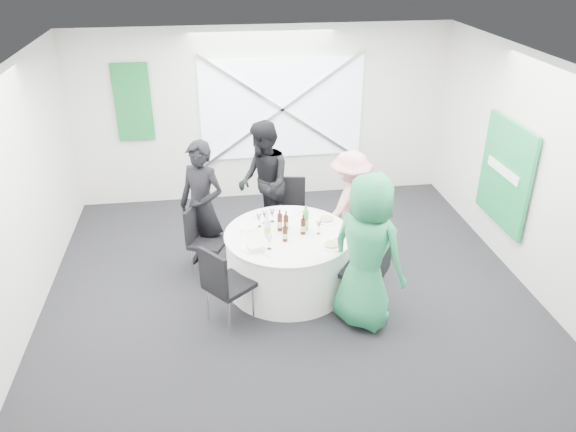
{
  "coord_description": "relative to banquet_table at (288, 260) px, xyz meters",
  "views": [
    {
      "loc": [
        -0.85,
        -5.72,
        4.07
      ],
      "look_at": [
        0.0,
        0.2,
        1.0
      ],
      "focal_mm": 35.0,
      "sensor_mm": 36.0,
      "label": 1
    }
  ],
  "objects": [
    {
      "name": "floor",
      "position": [
        0.0,
        -0.2,
        -0.38
      ],
      "size": [
        6.0,
        6.0,
        0.0
      ],
      "primitive_type": "plane",
      "color": "black",
      "rests_on": "ground"
    },
    {
      "name": "ceiling",
      "position": [
        0.0,
        -0.2,
        2.42
      ],
      "size": [
        6.0,
        6.0,
        0.0
      ],
      "primitive_type": "plane",
      "rotation": [
        3.14,
        0.0,
        0.0
      ],
      "color": "white",
      "rests_on": "wall_back"
    },
    {
      "name": "wall_back",
      "position": [
        0.0,
        2.8,
        1.02
      ],
      "size": [
        6.0,
        0.0,
        6.0
      ],
      "primitive_type": "plane",
      "rotation": [
        1.57,
        0.0,
        0.0
      ],
      "color": "silver",
      "rests_on": "floor"
    },
    {
      "name": "wall_front",
      "position": [
        0.0,
        -3.2,
        1.02
      ],
      "size": [
        6.0,
        0.0,
        6.0
      ],
      "primitive_type": "plane",
      "rotation": [
        -1.57,
        0.0,
        0.0
      ],
      "color": "silver",
      "rests_on": "floor"
    },
    {
      "name": "wall_left",
      "position": [
        -3.0,
        -0.2,
        1.02
      ],
      "size": [
        0.0,
        6.0,
        6.0
      ],
      "primitive_type": "plane",
      "rotation": [
        1.57,
        0.0,
        1.57
      ],
      "color": "silver",
      "rests_on": "floor"
    },
    {
      "name": "wall_right",
      "position": [
        3.0,
        -0.2,
        1.02
      ],
      "size": [
        0.0,
        6.0,
        6.0
      ],
      "primitive_type": "plane",
      "rotation": [
        1.57,
        0.0,
        -1.57
      ],
      "color": "silver",
      "rests_on": "floor"
    },
    {
      "name": "window_panel",
      "position": [
        0.3,
        2.76,
        1.12
      ],
      "size": [
        2.6,
        0.03,
        1.6
      ],
      "primitive_type": "cube",
      "color": "white",
      "rests_on": "wall_back"
    },
    {
      "name": "window_brace_a",
      "position": [
        0.3,
        2.72,
        1.12
      ],
      "size": [
        2.63,
        0.05,
        1.84
      ],
      "primitive_type": "cube",
      "rotation": [
        0.0,
        0.97,
        0.0
      ],
      "color": "silver",
      "rests_on": "window_panel"
    },
    {
      "name": "window_brace_b",
      "position": [
        0.3,
        2.72,
        1.12
      ],
      "size": [
        2.63,
        0.05,
        1.84
      ],
      "primitive_type": "cube",
      "rotation": [
        0.0,
        -0.97,
        0.0
      ],
      "color": "silver",
      "rests_on": "window_panel"
    },
    {
      "name": "green_banner",
      "position": [
        -2.0,
        2.75,
        1.32
      ],
      "size": [
        0.55,
        0.04,
        1.2
      ],
      "primitive_type": "cube",
      "color": "#146729",
      "rests_on": "wall_back"
    },
    {
      "name": "green_sign",
      "position": [
        2.94,
        0.4,
        0.82
      ],
      "size": [
        0.05,
        1.2,
        1.4
      ],
      "primitive_type": "cube",
      "color": "#198B44",
      "rests_on": "wall_right"
    },
    {
      "name": "banquet_table",
      "position": [
        0.0,
        0.0,
        0.0
      ],
      "size": [
        1.56,
        1.56,
        0.76
      ],
      "color": "silver",
      "rests_on": "floor"
    },
    {
      "name": "chair_back",
      "position": [
        0.22,
        1.2,
        0.17
      ],
      "size": [
        0.49,
        0.5,
        0.93
      ],
      "rotation": [
        0.0,
        0.0,
        -0.18
      ],
      "color": "black",
      "rests_on": "floor"
    },
    {
      "name": "chair_back_left",
      "position": [
        -1.05,
        0.47,
        0.18
      ],
      "size": [
        0.57,
        0.57,
        0.95
      ],
      "rotation": [
        0.0,
        0.0,
        1.15
      ],
      "color": "black",
      "rests_on": "floor"
    },
    {
      "name": "chair_back_right",
      "position": [
        0.99,
        0.44,
        0.11
      ],
      "size": [
        0.51,
        0.5,
        0.84
      ],
      "rotation": [
        0.0,
        0.0,
        -1.15
      ],
      "color": "black",
      "rests_on": "floor"
    },
    {
      "name": "chair_front_right",
      "position": [
        0.89,
        -0.62,
        0.23
      ],
      "size": [
        0.66,
        0.65,
        1.03
      ],
      "rotation": [
        0.0,
        0.0,
        4.1
      ],
      "color": "black",
      "rests_on": "floor"
    },
    {
      "name": "chair_front_left",
      "position": [
        -0.83,
        -0.67,
        0.21
      ],
      "size": [
        0.64,
        0.64,
        1.01
      ],
      "rotation": [
        0.0,
        0.0,
        2.25
      ],
      "color": "black",
      "rests_on": "floor"
    },
    {
      "name": "person_man_back_left",
      "position": [
        -1.03,
        0.68,
        0.49
      ],
      "size": [
        0.76,
        0.7,
        1.75
      ],
      "primitive_type": "imported",
      "rotation": [
        0.0,
        0.0,
        -0.58
      ],
      "color": "black",
      "rests_on": "floor"
    },
    {
      "name": "person_man_back",
      "position": [
        -0.16,
        1.29,
        0.5
      ],
      "size": [
        0.57,
        0.91,
        1.76
      ],
      "primitive_type": "imported",
      "rotation": [
        0.0,
        0.0,
        -1.45
      ],
      "color": "black",
      "rests_on": "floor"
    },
    {
      "name": "person_woman_pink",
      "position": [
        0.93,
        0.68,
        0.38
      ],
      "size": [
        1.06,
        0.94,
        1.51
      ],
      "primitive_type": "imported",
      "rotation": [
        0.0,
        0.0,
        -2.51
      ],
      "color": "pink",
      "rests_on": "floor"
    },
    {
      "name": "person_woman_green",
      "position": [
        0.76,
        -0.83,
        0.54
      ],
      "size": [
        1.04,
        1.06,
        1.84
      ],
      "primitive_type": "imported",
      "rotation": [
        0.0,
        0.0,
        2.31
      ],
      "color": "#23804F",
      "rests_on": "floor"
    },
    {
      "name": "plate_back",
      "position": [
        0.08,
        0.56,
        0.39
      ],
      "size": [
        0.27,
        0.27,
        0.01
      ],
      "color": "white",
      "rests_on": "banquet_table"
    },
    {
      "name": "plate_back_left",
      "position": [
        -0.48,
        0.26,
        0.39
      ],
      "size": [
        0.28,
        0.28,
        0.01
      ],
      "color": "white",
      "rests_on": "banquet_table"
    },
    {
      "name": "plate_back_right",
      "position": [
        0.53,
        0.26,
        0.4
      ],
      "size": [
        0.26,
        0.26,
        0.04
      ],
      "color": "white",
      "rests_on": "banquet_table"
    },
    {
      "name": "plate_front_right",
      "position": [
        0.46,
        -0.39,
        0.4
      ],
      "size": [
        0.25,
        0.25,
        0.04
      ],
      "color": "white",
      "rests_on": "banquet_table"
    },
    {
      "name": "plate_front_left",
      "position": [
        -0.46,
        -0.29,
        0.39
      ],
      "size": [
        0.26,
        0.26,
        0.01
      ],
      "color": "white",
      "rests_on": "banquet_table"
    },
    {
      "name": "napkin",
      "position": [
        -0.42,
        -0.35,
        0.42
      ],
      "size": [
        0.21,
        0.16,
        0.05
      ],
      "primitive_type": "cube",
      "rotation": [
        0.0,
        0.0,
        0.22
      ],
      "color": "silver",
      "rests_on": "plate_front_left"
    },
    {
      "name": "beer_bottle_a",
      "position": [
        -0.09,
        0.09,
        0.49
      ],
      "size": [
        0.06,
        0.06,
        0.28
      ],
      "color": "#38160A",
      "rests_on": "banquet_table"
    },
    {
      "name": "beer_bottle_b",
      "position": [
        -0.01,
        0.11,
        0.47
      ],
      "size": [
        0.06,
        0.06,
        0.24
      ],
      "color": "#38160A",
      "rests_on": "banquet_table"
    },
    {
      "name": "beer_bottle_c",
      "position": [
        0.18,
        -0.03,
        0.48
      ],
      "size": [
        0.06,
        0.06,
        0.26
      ],
      "color": "#38160A",
      "rests_on": "banquet_table"
    },
    {
      "name": "beer_bottle_d",
      "position": [
        -0.06,
        -0.18,
        0.47
      ],
      "size": [
        0.06,
        0.06,
        0.25
      ],
      "color": "#38160A",
      "rests_on": "banquet_table"
    },
    {
      "name": "green_water_bottle",
      "position": [
        0.23,
        0.07,
        0.51
      ],
      "size": [
        0.08,
        0.08,
        0.32
      ],
      "color": "green",
      "rests_on": "banquet_table"
    },
    {
      "name": "clear_water_bottle",
      "position": [
        -0.25,
        -0.02,
        0.49
      ],
      "size": [
        0.08,
        0.08,
        0.28
      ],
      "color": "silver",
      "rests_on": "banquet_table"
    },
    {
      "name": "wine_glass_a",
      "position": [
        0.37,
        -0.06,
        0.5
      ],
      "size": [
        0.07,
        0.07,
        0.17
      ],
      "color": "white",
      "rests_on": "banquet_table"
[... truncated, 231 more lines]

